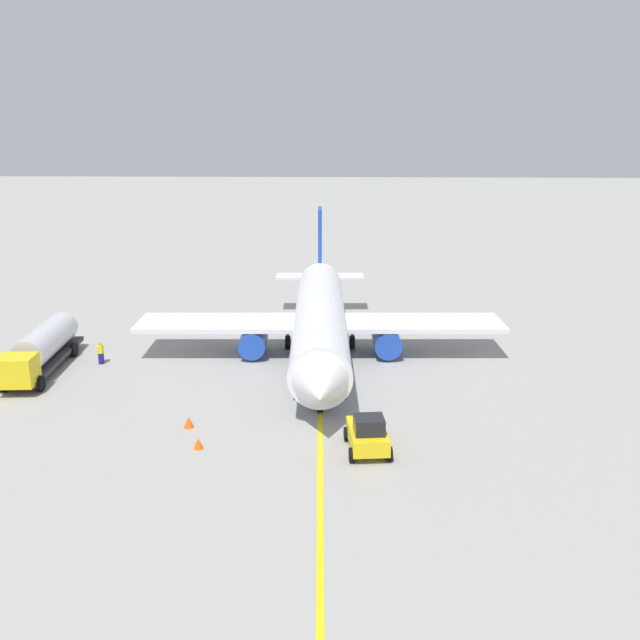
{
  "coord_description": "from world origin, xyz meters",
  "views": [
    {
      "loc": [
        50.15,
        1.87,
        17.24
      ],
      "look_at": [
        0.0,
        0.0,
        3.0
      ],
      "focal_mm": 38.15,
      "sensor_mm": 36.0,
      "label": 1
    }
  ],
  "objects_px": {
    "fuel_tanker": "(42,348)",
    "pushback_tug": "(368,434)",
    "safety_cone_wingtip": "(189,422)",
    "airplane": "(320,321)",
    "refueling_worker": "(101,353)",
    "safety_cone_nose": "(198,443)"
  },
  "relations": [
    {
      "from": "fuel_tanker",
      "to": "safety_cone_nose",
      "type": "distance_m",
      "value": 18.6
    },
    {
      "from": "fuel_tanker",
      "to": "pushback_tug",
      "type": "bearing_deg",
      "value": 62.75
    },
    {
      "from": "pushback_tug",
      "to": "safety_cone_wingtip",
      "type": "xyz_separation_m",
      "value": [
        -2.69,
        -10.56,
        -0.67
      ]
    },
    {
      "from": "airplane",
      "to": "safety_cone_wingtip",
      "type": "distance_m",
      "value": 15.7
    },
    {
      "from": "refueling_worker",
      "to": "safety_cone_nose",
      "type": "distance_m",
      "value": 17.26
    },
    {
      "from": "airplane",
      "to": "fuel_tanker",
      "type": "relative_size",
      "value": 2.91
    },
    {
      "from": "fuel_tanker",
      "to": "safety_cone_nose",
      "type": "bearing_deg",
      "value": 49.18
    },
    {
      "from": "airplane",
      "to": "safety_cone_nose",
      "type": "relative_size",
      "value": 53.41
    },
    {
      "from": "fuel_tanker",
      "to": "pushback_tug",
      "type": "distance_m",
      "value": 26.38
    },
    {
      "from": "airplane",
      "to": "refueling_worker",
      "type": "bearing_deg",
      "value": -81.05
    },
    {
      "from": "airplane",
      "to": "fuel_tanker",
      "type": "xyz_separation_m",
      "value": [
        4.29,
        -20.21,
        -1.06
      ]
    },
    {
      "from": "fuel_tanker",
      "to": "refueling_worker",
      "type": "distance_m",
      "value": 4.17
    },
    {
      "from": "refueling_worker",
      "to": "safety_cone_nose",
      "type": "xyz_separation_m",
      "value": [
        13.81,
        10.33,
        -0.51
      ]
    },
    {
      "from": "airplane",
      "to": "fuel_tanker",
      "type": "bearing_deg",
      "value": -78.01
    },
    {
      "from": "fuel_tanker",
      "to": "airplane",
      "type": "bearing_deg",
      "value": 101.99
    },
    {
      "from": "pushback_tug",
      "to": "refueling_worker",
      "type": "distance_m",
      "value": 24.07
    },
    {
      "from": "pushback_tug",
      "to": "safety_cone_wingtip",
      "type": "height_order",
      "value": "pushback_tug"
    },
    {
      "from": "pushback_tug",
      "to": "refueling_worker",
      "type": "xyz_separation_m",
      "value": [
        -13.77,
        -19.74,
        -0.19
      ]
    },
    {
      "from": "refueling_worker",
      "to": "safety_cone_nose",
      "type": "height_order",
      "value": "refueling_worker"
    },
    {
      "from": "fuel_tanker",
      "to": "safety_cone_wingtip",
      "type": "xyz_separation_m",
      "value": [
        9.38,
        12.88,
        -1.39
      ]
    },
    {
      "from": "pushback_tug",
      "to": "safety_cone_nose",
      "type": "height_order",
      "value": "pushback_tug"
    },
    {
      "from": "airplane",
      "to": "refueling_worker",
      "type": "distance_m",
      "value": 16.82
    }
  ]
}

